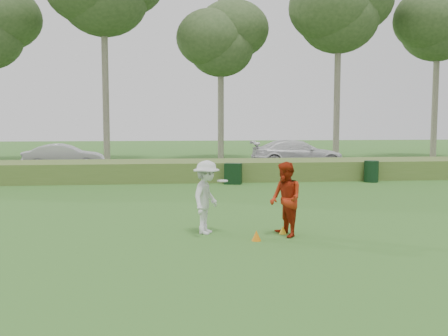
{
  "coord_description": "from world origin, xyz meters",
  "views": [
    {
      "loc": [
        -1.71,
        -11.74,
        2.79
      ],
      "look_at": [
        0.0,
        4.0,
        1.3
      ],
      "focal_mm": 40.0,
      "sensor_mm": 36.0,
      "label": 1
    }
  ],
  "objects": [
    {
      "name": "car_mid",
      "position": [
        -7.63,
        17.05,
        0.79
      ],
      "size": [
        4.52,
        1.88,
        1.45
      ],
      "primitive_type": "imported",
      "rotation": [
        0.0,
        0.0,
        1.65
      ],
      "color": "silver",
      "rests_on": "park_road"
    },
    {
      "name": "cone_orange",
      "position": [
        0.28,
        -0.44,
        0.12
      ],
      "size": [
        0.22,
        0.22,
        0.25
      ],
      "primitive_type": "cone",
      "color": "orange",
      "rests_on": "ground"
    },
    {
      "name": "park_road",
      "position": [
        0.0,
        17.0,
        0.03
      ],
      "size": [
        80.0,
        6.0,
        0.06
      ],
      "primitive_type": "cube",
      "color": "#2D2D2D",
      "rests_on": "ground"
    },
    {
      "name": "ground",
      "position": [
        0.0,
        0.0,
        0.0
      ],
      "size": [
        120.0,
        120.0,
        0.0
      ],
      "primitive_type": "plane",
      "color": "#2C6321",
      "rests_on": "ground"
    },
    {
      "name": "reed_strip",
      "position": [
        0.0,
        12.0,
        0.45
      ],
      "size": [
        80.0,
        3.0,
        0.9
      ],
      "primitive_type": "cube",
      "color": "#4C692A",
      "rests_on": "ground"
    },
    {
      "name": "utility_cabinet",
      "position": [
        1.07,
        10.1,
        0.46
      ],
      "size": [
        0.84,
        0.65,
        0.93
      ],
      "primitive_type": "cube",
      "rotation": [
        0.0,
        0.0,
        -0.28
      ],
      "color": "black",
      "rests_on": "ground"
    },
    {
      "name": "player_red",
      "position": [
        1.06,
        -0.06,
        0.91
      ],
      "size": [
        0.87,
        1.02,
        1.82
      ],
      "primitive_type": "imported",
      "rotation": [
        0.0,
        0.0,
        -1.34
      ],
      "color": "#A3240E",
      "rests_on": "ground"
    },
    {
      "name": "cone_yellow",
      "position": [
        1.06,
        0.21,
        0.1
      ],
      "size": [
        0.18,
        0.18,
        0.2
      ],
      "primitive_type": "cone",
      "color": "gold",
      "rests_on": "ground"
    },
    {
      "name": "car_right",
      "position": [
        5.84,
        17.18,
        0.86
      ],
      "size": [
        5.63,
        2.48,
        1.61
      ],
      "primitive_type": "imported",
      "rotation": [
        0.0,
        0.0,
        1.53
      ],
      "color": "silver",
      "rests_on": "park_road"
    },
    {
      "name": "tree_5",
      "position": [
        10.0,
        22.5,
        10.47
      ],
      "size": [
        7.28,
        7.28,
        14.0
      ],
      "color": "gray",
      "rests_on": "ground"
    },
    {
      "name": "tree_6",
      "position": [
        18.0,
        23.8,
        10.1
      ],
      "size": [
        7.02,
        7.02,
        13.5
      ],
      "color": "gray",
      "rests_on": "ground"
    },
    {
      "name": "player_white",
      "position": [
        -0.82,
        0.45,
        0.91
      ],
      "size": [
        1.1,
        1.35,
        1.82
      ],
      "rotation": [
        0.0,
        0.0,
        1.15
      ],
      "color": "silver",
      "rests_on": "ground"
    },
    {
      "name": "trash_bin",
      "position": [
        7.48,
        10.17,
        0.49
      ],
      "size": [
        0.72,
        0.72,
        0.98
      ],
      "primitive_type": "cylinder",
      "rotation": [
        0.0,
        0.0,
        0.1
      ],
      "color": "black",
      "rests_on": "ground"
    },
    {
      "name": "tree_4",
      "position": [
        2.0,
        24.5,
        8.59
      ],
      "size": [
        6.24,
        6.24,
        11.5
      ],
      "color": "gray",
      "rests_on": "ground"
    }
  ]
}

